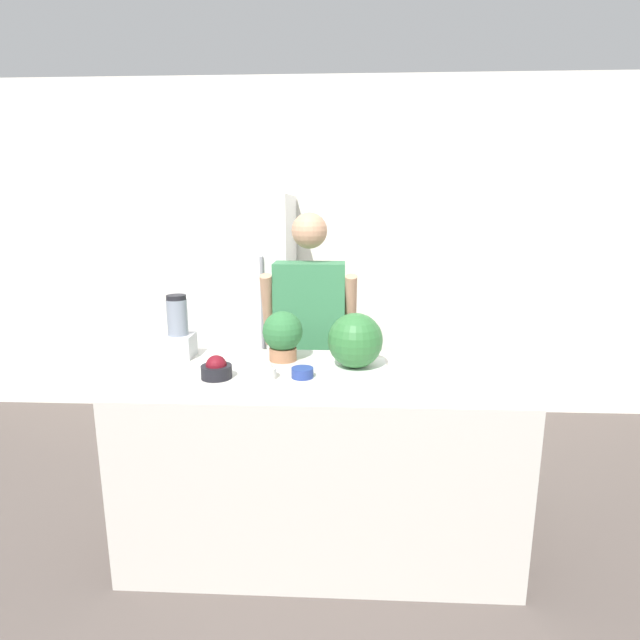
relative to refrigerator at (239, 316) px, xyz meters
name	(u,v)px	position (x,y,z in m)	size (l,w,h in m)	color
ground_plane	(315,598)	(0.65, -1.71, -0.87)	(14.00, 14.00, 0.00)	#564C47
wall_back	(330,253)	(0.65, 0.41, 0.43)	(8.00, 0.06, 2.60)	white
counter_island	(320,459)	(0.65, -1.31, -0.43)	(1.79, 0.80, 0.88)	beige
refrigerator	(239,316)	(0.00, 0.00, 0.00)	(0.78, 0.76, 1.73)	white
person	(310,344)	(0.56, -0.59, -0.04)	(0.56, 0.26, 1.62)	#333338
cutting_board	(353,367)	(0.81, -1.23, 0.02)	(0.32, 0.29, 0.01)	white
watermelon	(355,340)	(0.82, -1.25, 0.16)	(0.26, 0.26, 0.26)	#2D6B33
bowl_cherries	(216,369)	(0.19, -1.40, 0.06)	(0.14, 0.14, 0.11)	black
bowl_cream	(264,371)	(0.40, -1.39, 0.05)	(0.11, 0.11, 0.09)	white
bowl_small_blue	(302,373)	(0.58, -1.37, 0.04)	(0.10, 0.10, 0.05)	navy
blender	(178,332)	(-0.09, -1.08, 0.15)	(0.15, 0.15, 0.33)	#B7B7BC
potted_plant	(283,334)	(0.46, -1.11, 0.15)	(0.20, 0.20, 0.25)	#996647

